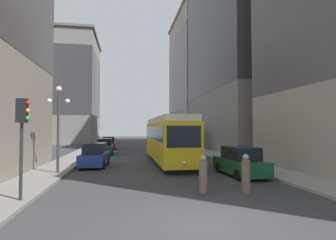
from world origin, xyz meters
TOP-DOWN VIEW (x-y plane):
  - ground_plane at (0.00, 0.00)m, footprint 200.00×200.00m
  - sidewalk_left at (-7.35, 40.00)m, footprint 2.60×120.00m
  - sidewalk_right at (7.35, 40.00)m, footprint 2.60×120.00m
  - streetcar at (1.27, 14.91)m, footprint 2.65×13.33m
  - transit_bus at (5.06, 30.89)m, footprint 2.65×11.65m
  - parked_car_left_near at (-4.74, 13.60)m, footprint 2.06×4.70m
  - parked_car_left_mid at (-4.75, 23.82)m, footprint 1.98×4.73m
  - parked_car_right_far at (4.75, 7.82)m, footprint 2.03×4.67m
  - parked_car_left_far at (-4.75, 31.74)m, footprint 2.00×4.47m
  - pedestrian_crossing_near at (3.05, 3.43)m, footprint 0.40×0.40m
  - pedestrian_crossing_far at (1.14, 3.77)m, footprint 0.39×0.39m
  - traffic_light_near_left at (-6.43, 3.19)m, footprint 0.47×0.36m
  - lamp_post_left_near at (-6.64, 9.88)m, footprint 1.41×0.36m
  - building_left_midblock at (-14.27, 51.89)m, footprint 11.84×16.78m
  - building_right_corner at (15.64, 27.36)m, footprint 14.59×21.53m
  - building_right_midblock at (14.94, 48.38)m, footprint 13.19×20.46m

SIDE VIEW (x-z plane):
  - ground_plane at x=0.00m, z-range 0.00..0.00m
  - sidewalk_left at x=-7.35m, z-range 0.00..0.15m
  - sidewalk_right at x=7.35m, z-range 0.00..0.15m
  - pedestrian_crossing_far at x=1.14m, z-range -0.06..1.67m
  - pedestrian_crossing_near at x=3.05m, z-range -0.06..1.72m
  - parked_car_left_far at x=-4.75m, z-range -0.07..1.75m
  - parked_car_right_far at x=4.75m, z-range -0.07..1.75m
  - parked_car_left_near at x=-4.74m, z-range -0.07..1.75m
  - parked_car_left_mid at x=-4.75m, z-range -0.07..1.75m
  - transit_bus at x=5.06m, z-range 0.22..3.67m
  - streetcar at x=1.27m, z-range 0.16..4.05m
  - traffic_light_near_left at x=-6.43m, z-range 1.23..5.20m
  - lamp_post_left_near at x=-6.64m, z-range 1.01..6.54m
  - building_left_midblock at x=-14.27m, z-range 0.34..23.14m
  - building_right_midblock at x=14.94m, z-range 0.42..28.04m
  - building_right_corner at x=15.64m, z-range 0.51..32.73m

